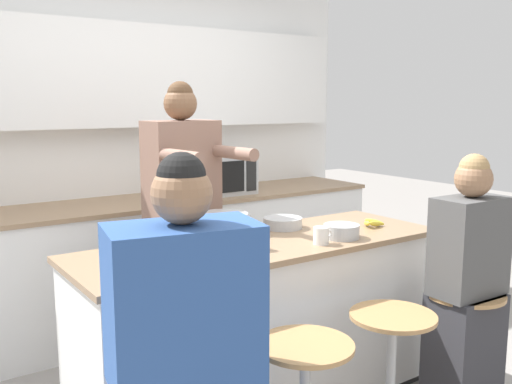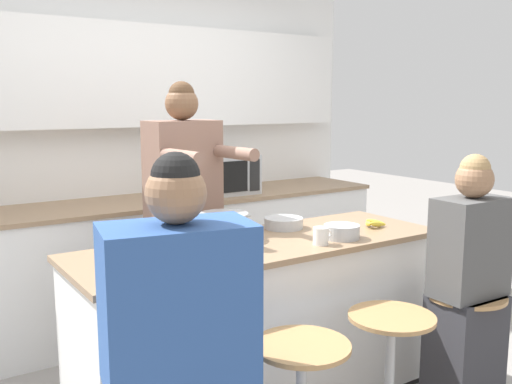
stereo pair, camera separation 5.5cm
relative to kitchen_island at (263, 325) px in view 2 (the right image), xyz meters
The scene contains 16 objects.
wall_back 2.06m from the kitchen_island, 90.00° to the left, with size 3.98×0.22×2.70m.
back_counter 1.44m from the kitchen_island, 90.00° to the left, with size 3.69×0.67×0.94m.
kitchen_island is the anchor object (origin of this frame).
bar_stool_center_right 0.71m from the kitchen_island, 67.70° to the right, with size 0.40×0.40×0.68m.
bar_stool_rightmost 1.03m from the kitchen_island, 39.15° to the right, with size 0.40×0.40×0.68m.
person_cooking 0.72m from the kitchen_island, 105.55° to the left, with size 0.46×0.59×1.75m.
person_wrapped_blanket 1.07m from the kitchen_island, 140.33° to the right, with size 0.56×0.38×1.48m.
person_seated_near 1.05m from the kitchen_island, 40.39° to the right, with size 0.39×0.28×1.39m.
cooking_pot 0.57m from the kitchen_island, 132.07° to the left, with size 0.34×0.26×0.14m.
fruit_bowl 0.65m from the kitchen_island, 24.02° to the right, with size 0.19×0.19×0.07m.
mixing_bowl_steel 0.59m from the kitchen_island, 35.72° to the left, with size 0.22×0.22×0.06m.
coffee_cup_near 0.91m from the kitchen_island, behind, with size 0.11×0.08×0.08m.
coffee_cup_far 0.58m from the kitchen_island, 45.86° to the right, with size 0.11×0.08×0.09m.
banana_bunch 0.86m from the kitchen_island, ahead, with size 0.16×0.11×0.05m.
juice_carton 0.75m from the kitchen_island, behind, with size 0.08×0.08×0.22m.
microwave 1.63m from the kitchen_island, 67.76° to the left, with size 0.48×0.38×0.30m.
Camera 2 is at (-1.61, -2.37, 1.64)m, focal length 40.00 mm.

